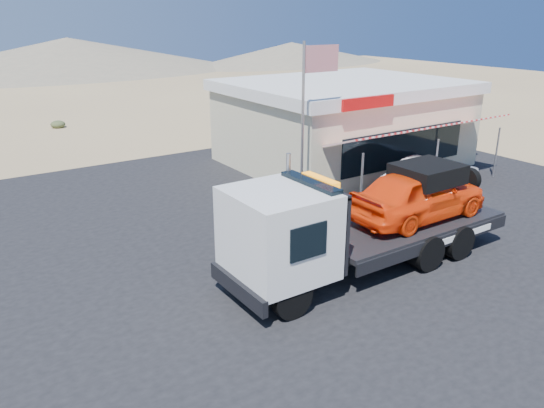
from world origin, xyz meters
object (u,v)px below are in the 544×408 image
object	(u,v)px
tow_truck	(367,215)
jerky_store	(343,122)
flagpole	(308,109)
white_sedan	(432,177)

from	to	relation	value
tow_truck	jerky_store	bearing A→B (deg)	52.41
flagpole	tow_truck	bearing A→B (deg)	-107.14
jerky_store	flagpole	distance (m)	7.36
white_sedan	flagpole	xyz separation A→B (m)	(-5.08, 1.45, 2.96)
white_sedan	jerky_store	world-z (taller)	jerky_store
white_sedan	flagpole	size ratio (longest dim) A/B	0.79
white_sedan	flagpole	bearing A→B (deg)	64.20
flagpole	white_sedan	bearing A→B (deg)	-15.96
jerky_store	flagpole	xyz separation A→B (m)	(-5.57, -4.47, 1.77)
tow_truck	jerky_store	world-z (taller)	jerky_store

